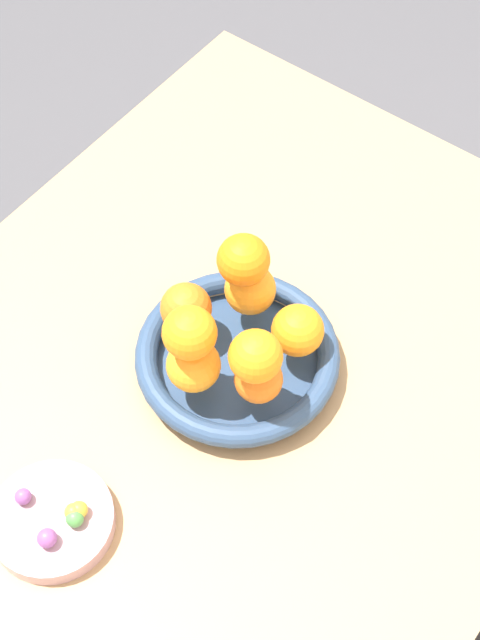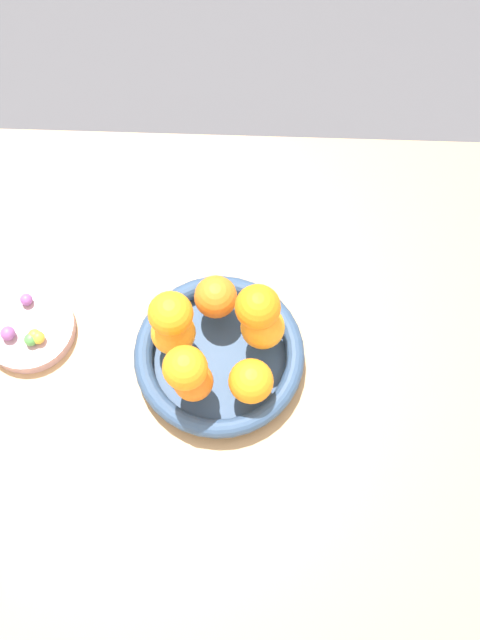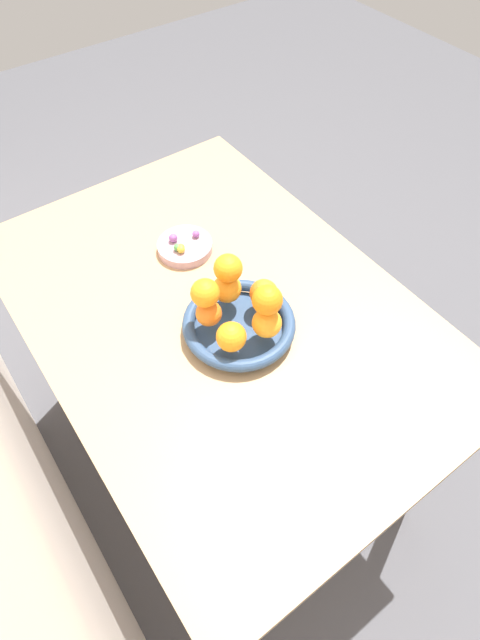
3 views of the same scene
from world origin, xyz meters
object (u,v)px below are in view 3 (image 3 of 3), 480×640
Objects in this scene: candy_dish at (185,247)px; orange_2 at (231,337)px; candy_ball_0 at (173,238)px; dining_table at (219,330)px; candy_ball_2 at (181,248)px; candy_ball_3 at (178,247)px; orange_5 at (205,293)px; orange_1 at (209,313)px; candy_ball_4 at (196,234)px; candy_ball_1 at (181,249)px; orange_3 at (267,323)px; orange_6 at (267,300)px; orange_7 at (228,268)px; fruit_bowl at (239,325)px; orange_4 at (264,293)px; orange_0 at (227,289)px.

candy_dish is 0.34m from orange_2.
dining_table is at bearing 174.85° from candy_ball_0.
candy_ball_3 is at bearing 52.57° from candy_ball_2.
candy_ball_3 is (0.22, -0.06, -0.09)m from orange_5.
candy_ball_0 is at bearing -2.87° from candy_ball_2.
orange_1 reaches higher than candy_ball_4.
candy_ball_1 is (0.17, -0.01, 0.12)m from dining_table.
orange_2 is 1.00× the size of orange_3.
orange_2 is at bearing 86.06° from orange_6.
orange_2 is at bearing 147.39° from orange_7.
candy_ball_3 is at bearing 114.58° from candy_dish.
orange_2 is 0.35m from candy_ball_4.
candy_dish is 0.25m from orange_7.
dining_table is at bearing 174.37° from candy_ball_2.
candy_ball_0 is (0.35, 0.01, -0.04)m from orange_3.
candy_ball_4 is (0.28, -0.07, 0.01)m from fruit_bowl.
orange_3 reaches higher than orange_1.
orange_2 is at bearing -178.55° from orange_5.
orange_4 is 1.01× the size of orange_7.
candy_ball_1 is (-0.02, 0.02, 0.02)m from candy_dish.
candy_dish is at bearing -20.79° from orange_5.
candy_dish is 0.22m from orange_0.
orange_6 is (-0.33, 0.01, 0.12)m from candy_dish.
candy_dish is at bearing -50.49° from candy_ball_2.
candy_dish is 2.20× the size of orange_2.
candy_ball_0 is 1.09× the size of candy_ball_3.
orange_0 is at bearing 8.20° from orange_6.
orange_3 is (-0.06, -0.03, 0.05)m from fruit_bowl.
orange_7 reaches higher than candy_dish.
orange_6 reaches higher than orange_0.
orange_3 reaches higher than dining_table.
orange_7 reaches higher than orange_4.
candy_ball_4 is (-0.02, -0.05, -0.00)m from candy_ball_0.
candy_ball_1 is (0.21, -0.07, -0.09)m from orange_5.
orange_2 is at bearing 167.36° from candy_ball_2.
orange_4 is at bearing -170.40° from candy_ball_0.
fruit_bowl is at bearing 165.55° from candy_ball_4.
dining_table is at bearing 42.08° from orange_4.
orange_0 is 0.21m from candy_ball_3.
candy_ball_1 is 1.00× the size of candy_ball_3.
orange_6 is 1.01× the size of orange_7.
orange_7 is 3.13× the size of candy_ball_1.
orange_6 is 3.17× the size of candy_ball_3.
orange_6 is at bearing -176.65° from candy_ball_3.
candy_ball_2 is at bearing -5.63° from dining_table.
orange_5 is 3.02× the size of candy_ball_2.
candy_ball_3 is at bearing -3.64° from dining_table.
orange_5 is (0.03, 0.12, 0.05)m from orange_4.
candy_ball_1 is (0.19, -0.00, -0.04)m from orange_0.
orange_4 is 3.37× the size of candy_ball_4.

